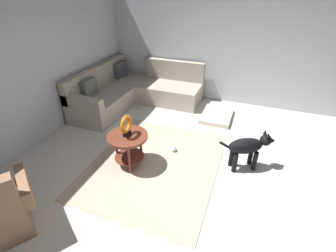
% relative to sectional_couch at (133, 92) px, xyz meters
% --- Properties ---
extents(ground_plane, '(6.00, 6.00, 0.10)m').
position_rel_sectional_couch_xyz_m(ground_plane, '(-1.99, -2.02, -0.34)').
color(ground_plane, silver).
extents(wall_back, '(6.00, 0.12, 2.70)m').
position_rel_sectional_couch_xyz_m(wall_back, '(-1.99, 0.92, 1.06)').
color(wall_back, silver).
rests_on(wall_back, ground_plane).
extents(wall_right, '(0.12, 6.00, 2.70)m').
position_rel_sectional_couch_xyz_m(wall_right, '(0.95, -2.02, 1.06)').
color(wall_right, silver).
rests_on(wall_right, ground_plane).
extents(area_rug, '(2.30, 1.90, 0.01)m').
position_rel_sectional_couch_xyz_m(area_rug, '(-1.84, -1.32, -0.28)').
color(area_rug, '#BCAD93').
rests_on(area_rug, ground_plane).
extents(sectional_couch, '(2.20, 2.25, 0.88)m').
position_rel_sectional_couch_xyz_m(sectional_couch, '(0.00, 0.00, 0.00)').
color(sectional_couch, '#B2A899').
rests_on(sectional_couch, ground_plane).
extents(side_table, '(0.60, 0.60, 0.54)m').
position_rel_sectional_couch_xyz_m(side_table, '(-1.97, -0.95, 0.13)').
color(side_table, brown).
rests_on(side_table, ground_plane).
extents(torus_sculpture, '(0.28, 0.08, 0.33)m').
position_rel_sectional_couch_xyz_m(torus_sculpture, '(-1.97, -0.95, 0.42)').
color(torus_sculpture, black).
rests_on(torus_sculpture, side_table).
extents(dog_bed_mat, '(0.80, 0.60, 0.09)m').
position_rel_sectional_couch_xyz_m(dog_bed_mat, '(-0.01, -1.94, -0.24)').
color(dog_bed_mat, beige).
rests_on(dog_bed_mat, ground_plane).
extents(dog, '(0.47, 0.77, 0.63)m').
position_rel_sectional_couch_xyz_m(dog, '(-1.42, -2.64, 0.09)').
color(dog, black).
rests_on(dog, ground_plane).
extents(dog_toy_ball, '(0.09, 0.09, 0.09)m').
position_rel_sectional_couch_xyz_m(dog_toy_ball, '(-1.43, -1.48, -0.24)').
color(dog_toy_ball, silver).
rests_on(dog_toy_ball, ground_plane).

